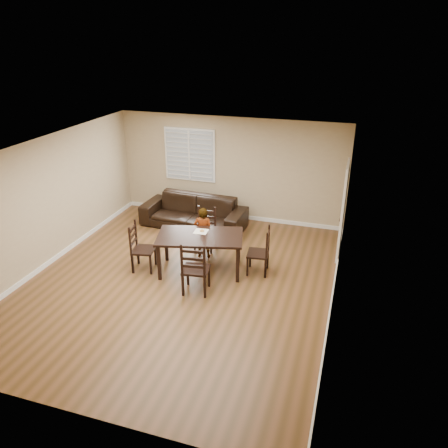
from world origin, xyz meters
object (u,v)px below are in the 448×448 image
Objects in this scene: chair_near at (206,229)px; chair_left at (138,248)px; donut at (202,231)px; sofa at (194,212)px; chair_far at (194,272)px; dining_table at (200,239)px; child at (203,233)px; chair_right at (264,253)px.

chair_near is 1.73m from chair_left.
donut is 2.16m from sofa.
chair_far is 1.61m from chair_left.
chair_left is at bearing 179.76° from dining_table.
dining_table is at bearing 97.41° from child.
dining_table is at bearing -84.78° from chair_far.
chair_left reaches higher than donut.
dining_table is 0.95m from chair_far.
child is at bearing -62.24° from chair_left.
donut is at bearing -85.74° from chair_far.
chair_right is (1.07, 1.21, -0.04)m from chair_far.
donut is at bearing -60.54° from sofa.
chair_right is 10.88× the size of donut.
chair_right is at bearing -30.05° from chair_near.
donut is 0.04× the size of sofa.
donut is (0.22, -0.87, 0.39)m from chair_near.
child reaches higher than donut.
chair_far reaches higher than sofa.
chair_left is at bearing -130.31° from chair_near.
sofa is at bearing -19.42° from chair_left.
child reaches higher than chair_far.
child is (0.09, -0.46, 0.14)m from chair_near.
chair_near is 0.90× the size of chair_far.
chair_far is 1.17m from donut.
donut is at bearing -79.48° from chair_left.
chair_right is (1.53, -0.76, 0.01)m from chair_near.
chair_right reaches higher than dining_table.
chair_left is 1.41m from donut.
chair_right is (1.28, 0.30, -0.27)m from dining_table.
chair_far is 0.94× the size of child.
chair_far is 11.75× the size of donut.
chair_near is at bearing -85.33° from child.
chair_far reaches higher than chair_right.
dining_table is at bearing -62.09° from sofa.
donut is (1.26, 0.51, 0.36)m from chair_left.
chair_near is 0.85× the size of child.
dining_table is 1.13m from chair_near.
chair_right is at bearing -0.76° from dining_table.
chair_left reaches higher than dining_table.
donut is (-1.31, -0.11, 0.38)m from chair_right.
chair_left is 2.43m from sofa.
chair_far is at bearing -80.39° from chair_near.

